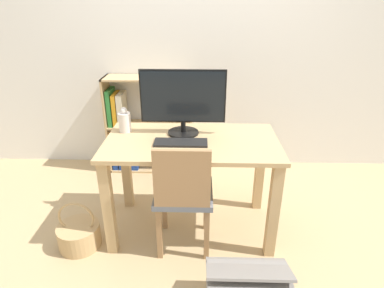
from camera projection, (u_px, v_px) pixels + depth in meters
name	position (u px, v px, depth m)	size (l,w,h in m)	color
ground_plane	(192.00, 226.00, 2.59)	(10.00, 10.00, 0.00)	tan
wall_back	(195.00, 41.00, 3.10)	(8.00, 0.05, 2.60)	silver
desk	(192.00, 159.00, 2.34)	(1.23, 0.68, 0.76)	tan
monitor	(183.00, 99.00, 2.28)	(0.61, 0.23, 0.47)	black
keyboard	(181.00, 143.00, 2.22)	(0.37, 0.14, 0.02)	black
vase	(125.00, 121.00, 2.39)	(0.09, 0.09, 0.19)	silver
chair	(183.00, 193.00, 2.17)	(0.40, 0.40, 0.86)	slate
bookshelf	(135.00, 130.00, 3.32)	(0.86, 0.28, 0.98)	tan
basket	(79.00, 235.00, 2.35)	(0.30, 0.30, 0.38)	tan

